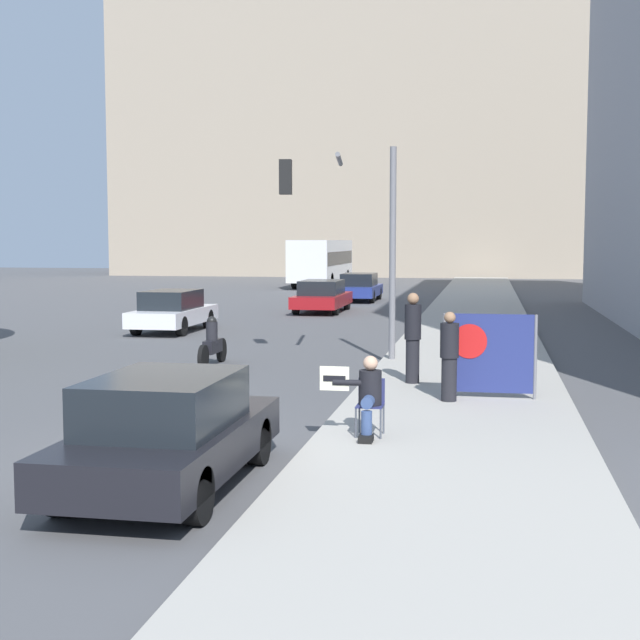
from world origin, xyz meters
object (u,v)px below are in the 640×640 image
(seated_protester, at_px, (368,394))
(jogger_on_sidewalk, at_px, (449,356))
(pedestrian_behind, at_px, (413,337))
(traffic_light_pole, at_px, (350,216))
(car_on_road_distant, at_px, (359,287))
(car_on_road_midblock, at_px, (322,296))
(protest_banner, at_px, (489,353))
(car_on_road_nearest, at_px, (173,311))
(parked_car_curbside, at_px, (168,432))
(motorcycle_on_road, at_px, (212,344))
(city_bus_on_road, at_px, (322,260))

(seated_protester, relative_size, jogger_on_sidewalk, 0.74)
(pedestrian_behind, bearing_deg, traffic_light_pole, 28.79)
(seated_protester, bearing_deg, car_on_road_distant, 112.68)
(seated_protester, distance_m, car_on_road_midblock, 24.62)
(protest_banner, relative_size, car_on_road_nearest, 0.39)
(seated_protester, distance_m, parked_car_curbside, 3.47)
(jogger_on_sidewalk, height_order, pedestrian_behind, pedestrian_behind)
(seated_protester, bearing_deg, jogger_on_sidewalk, 85.94)
(jogger_on_sidewalk, bearing_deg, car_on_road_nearest, -74.20)
(protest_banner, bearing_deg, car_on_road_distant, 102.98)
(car_on_road_nearest, height_order, motorcycle_on_road, car_on_road_nearest)
(jogger_on_sidewalk, relative_size, protest_banner, 0.95)
(motorcycle_on_road, bearing_deg, car_on_road_midblock, 91.17)
(jogger_on_sidewalk, relative_size, traffic_light_pole, 0.32)
(protest_banner, xyz_separation_m, motorcycle_on_road, (-6.59, 4.01, -0.44))
(pedestrian_behind, distance_m, motorcycle_on_road, 5.69)
(car_on_road_midblock, distance_m, city_bus_on_road, 21.05)
(protest_banner, bearing_deg, motorcycle_on_road, 148.68)
(seated_protester, bearing_deg, pedestrian_behind, 101.66)
(traffic_light_pole, xyz_separation_m, car_on_road_nearest, (-7.01, 6.65, -2.94))
(jogger_on_sidewalk, bearing_deg, pedestrian_behind, -89.90)
(protest_banner, distance_m, car_on_road_distant, 28.23)
(seated_protester, distance_m, city_bus_on_road, 45.65)
(pedestrian_behind, xyz_separation_m, city_bus_on_road, (-9.28, 39.60, 0.67))
(protest_banner, xyz_separation_m, traffic_light_pole, (-3.36, 4.95, 2.67))
(seated_protester, height_order, car_on_road_midblock, car_on_road_midblock)
(seated_protester, xyz_separation_m, car_on_road_nearest, (-8.61, 15.25, -0.08))
(seated_protester, height_order, jogger_on_sidewalk, jogger_on_sidewalk)
(seated_protester, distance_m, protest_banner, 4.06)
(seated_protester, xyz_separation_m, protest_banner, (1.76, 3.65, 0.19))
(protest_banner, bearing_deg, car_on_road_nearest, 131.79)
(seated_protester, bearing_deg, city_bus_on_road, 115.74)
(car_on_road_nearest, xyz_separation_m, car_on_road_distant, (4.03, 15.91, 0.00))
(jogger_on_sidewalk, bearing_deg, traffic_light_pole, -86.77)
(seated_protester, distance_m, motorcycle_on_road, 9.06)
(car_on_road_distant, bearing_deg, car_on_road_midblock, -94.74)
(parked_car_curbside, distance_m, motorcycle_on_road, 10.78)
(jogger_on_sidewalk, height_order, motorcycle_on_road, jogger_on_sidewalk)
(car_on_road_midblock, bearing_deg, motorcycle_on_road, -88.83)
(protest_banner, bearing_deg, car_on_road_midblock, 108.74)
(pedestrian_behind, height_order, parked_car_curbside, pedestrian_behind)
(traffic_light_pole, relative_size, city_bus_on_road, 0.51)
(car_on_road_midblock, bearing_deg, car_on_road_nearest, -111.30)
(traffic_light_pole, bearing_deg, parked_car_curbside, -92.56)
(seated_protester, height_order, parked_car_curbside, parked_car_curbside)
(protest_banner, height_order, car_on_road_nearest, protest_banner)
(parked_car_curbside, distance_m, car_on_road_nearest, 19.15)
(seated_protester, height_order, pedestrian_behind, pedestrian_behind)
(car_on_road_nearest, distance_m, city_bus_on_road, 29.51)
(car_on_road_nearest, bearing_deg, jogger_on_sidewalk, -51.27)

